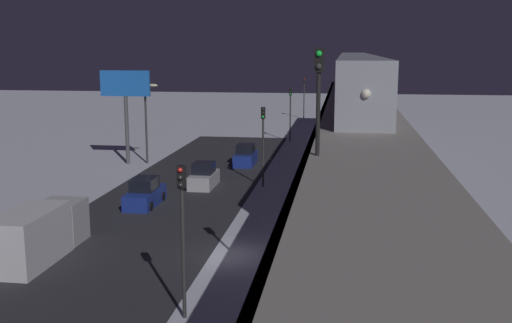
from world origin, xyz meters
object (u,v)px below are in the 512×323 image
delivery_van (38,233)px  rail_signal (319,83)px  traffic_light_far (290,106)px  traffic_light_near (182,220)px  sedan_silver (204,177)px  commercial_billboard (125,93)px  sedan_blue (145,194)px  traffic_light_distant (304,92)px  sedan_blue_2 (245,156)px  subway_train (356,73)px  traffic_light_mid (263,135)px

delivery_van → rail_signal: bearing=157.3°
rail_signal → traffic_light_far: size_ratio=0.62×
traffic_light_near → traffic_light_far: bearing=-90.0°
delivery_van → traffic_light_near: size_ratio=1.16×
sedan_silver → delivery_van: bearing=-105.2°
delivery_van → traffic_light_far: size_ratio=1.16×
commercial_billboard → rail_signal: bearing=121.0°
sedan_silver → traffic_light_near: traffic_light_near is taller
sedan_silver → traffic_light_far: 25.68m
traffic_light_far → delivery_van: bearing=77.5°
sedan_blue → traffic_light_distant: size_ratio=0.71×
traffic_light_near → traffic_light_distant: bearing=-90.0°
sedan_blue → rail_signal: bearing=126.1°
rail_signal → traffic_light_far: rail_signal is taller
sedan_silver → sedan_blue_2: same height
subway_train → traffic_light_near: bearing=77.9°
sedan_blue_2 → traffic_light_far: size_ratio=0.63×
sedan_blue_2 → traffic_light_near: (-2.90, 33.39, 3.40)m
traffic_light_far → traffic_light_distant: (0.00, -24.35, 0.00)m
delivery_van → commercial_billboard: size_ratio=0.83×
traffic_light_mid → commercial_billboard: 16.40m
rail_signal → subway_train: bearing=-93.3°
sedan_blue_2 → traffic_light_distant: size_ratio=0.63×
traffic_light_near → traffic_light_distant: size_ratio=1.00×
sedan_silver → sedan_blue_2: size_ratio=0.99×
sedan_silver → traffic_light_mid: size_ratio=0.63×
subway_train → sedan_blue_2: subway_train is taller
sedan_silver → traffic_light_far: size_ratio=0.63×
sedan_silver → traffic_light_distant: (-4.70, -49.37, 3.40)m
delivery_van → traffic_light_mid: (-9.50, -18.35, 2.85)m
subway_train → traffic_light_distant: bearing=-79.4°
subway_train → traffic_light_far: (7.29, -14.76, -4.55)m
delivery_van → traffic_light_far: traffic_light_far is taller
rail_signal → traffic_light_distant: size_ratio=0.62×
traffic_light_far → traffic_light_mid: bearing=90.0°
sedan_blue → sedan_silver: size_ratio=1.14×
traffic_light_mid → traffic_light_far: (0.00, -24.35, 0.00)m
commercial_billboard → subway_train: bearing=-175.4°
subway_train → traffic_light_far: bearing=-63.7°
sedan_silver → traffic_light_far: traffic_light_far is taller
traffic_light_distant → traffic_light_near: bearing=90.0°
rail_signal → sedan_blue_2: size_ratio=0.99×
rail_signal → traffic_light_distant: rail_signal is taller
rail_signal → traffic_light_near: bearing=-2.3°
sedan_silver → traffic_light_distant: traffic_light_distant is taller
delivery_van → traffic_light_mid: 20.86m
subway_train → traffic_light_far: subway_train is taller
traffic_light_mid → traffic_light_distant: same height
sedan_silver → sedan_blue_2: bearing=79.5°
sedan_blue → traffic_light_mid: bearing=-137.2°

